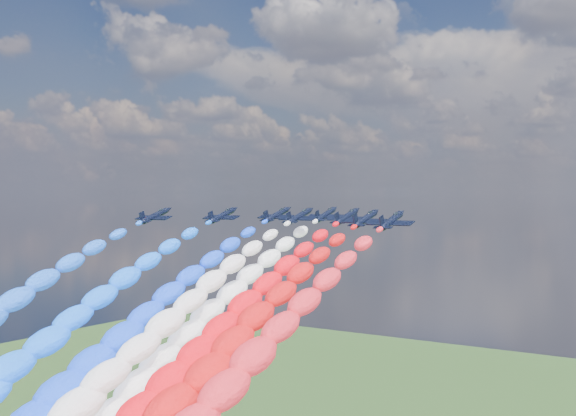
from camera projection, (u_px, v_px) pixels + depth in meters
The scene contains 15 objects.
jet_0 at pixel (155, 216), 175.18m from camera, with size 9.31×12.48×2.75m, color black, non-canonical shape.
jet_1 at pixel (222, 215), 178.24m from camera, with size 9.31×12.48×2.75m, color black, non-canonical shape.
trail_1 at pixel (59, 345), 138.03m from camera, with size 7.25×94.63×50.04m, color #1462FC, non-canonical shape.
jet_2 at pixel (277, 215), 183.18m from camera, with size 9.31×12.48×2.75m, color black, non-canonical shape.
trail_2 at pixel (134, 340), 142.97m from camera, with size 7.25×94.63×50.04m, color blue, non-canonical shape.
jet_3 at pixel (299, 216), 172.46m from camera, with size 9.31×12.48×2.75m, color black, non-canonical shape.
trail_3 at pixel (152, 352), 132.25m from camera, with size 7.25×94.63×50.04m, color white, non-canonical shape.
jet_4 at pixel (326, 215), 185.46m from camera, with size 9.31×12.48×2.75m, color black, non-canonical shape.
trail_4 at pixel (199, 338), 145.25m from camera, with size 7.25×94.63×50.04m, color white, non-canonical shape.
jet_5 at pixel (347, 217), 169.49m from camera, with size 9.31×12.48×2.75m, color black, non-canonical shape.
trail_5 at pixel (211, 355), 129.28m from camera, with size 7.25×94.63×50.04m, color #FB0B19, non-canonical shape.
jet_6 at pixel (366, 219), 155.20m from camera, with size 9.31×12.48×2.75m, color black, non-canonical shape.
trail_6 at pixel (219, 376), 114.99m from camera, with size 7.25×94.63×50.04m, color red, non-canonical shape.
jet_7 at pixel (391, 221), 145.28m from camera, with size 9.31×12.48×2.75m, color black, non-canonical shape.
trail_7 at pixel (241, 393), 105.07m from camera, with size 7.25×94.63×50.04m, color red, non-canonical shape.
Camera 1 is at (92.61, -136.27, 114.90)m, focal length 46.35 mm.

